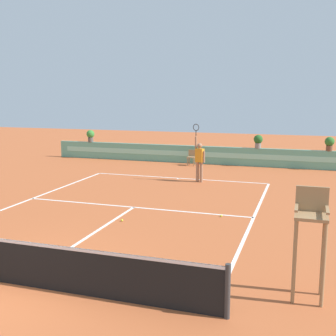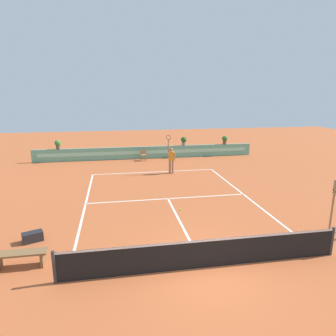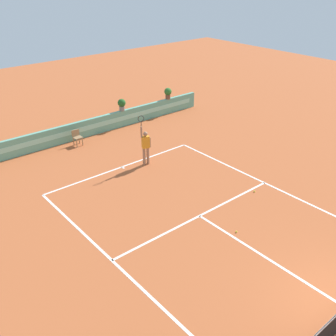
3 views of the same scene
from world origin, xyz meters
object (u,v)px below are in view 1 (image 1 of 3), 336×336
Objects in this scene: tennis_ball_near_baseline at (221,216)px; potted_plant_far_left at (91,135)px; potted_plant_right at (258,141)px; potted_plant_far_right at (330,143)px; tennis_ball_mid_court at (122,220)px; umpire_chair at (310,230)px; ball_kid_chair at (192,157)px; tennis_player at (199,159)px.

potted_plant_far_left reaches higher than tennis_ball_near_baseline.
potted_plant_right is 1.00× the size of potted_plant_far_right.
potted_plant_right is 10.08m from potted_plant_far_left.
umpire_chair is at bearing -32.64° from tennis_ball_mid_court.
ball_kid_chair reaches higher than tennis_ball_mid_court.
potted_plant_right reaches higher than tennis_ball_near_baseline.
tennis_player is at bearing -138.23° from potted_plant_far_right.
umpire_chair is at bearing -93.74° from potted_plant_far_right.
umpire_chair is 11.12m from tennis_player.
tennis_player reaches higher than potted_plant_right.
tennis_ball_mid_court is 0.09× the size of potted_plant_far_left.
potted_plant_far_right is (6.42, 11.65, 1.38)m from tennis_ball_mid_court.
potted_plant_far_left is (-7.26, 11.65, 1.38)m from tennis_ball_mid_court.
ball_kid_chair is 3.68m from potted_plant_right.
umpire_chair reaches higher than tennis_ball_mid_court.
tennis_player is at bearing 83.06° from tennis_ball_mid_court.
potted_plant_right is (0.00, 10.22, 1.38)m from tennis_ball_near_baseline.
potted_plant_right reaches higher than tennis_ball_mid_court.
tennis_ball_near_baseline is (3.49, -9.49, -0.44)m from ball_kid_chair.
potted_plant_right is (2.01, 5.01, 0.36)m from tennis_player.
potted_plant_far_right is at bearing 70.56° from tennis_ball_near_baseline.
potted_plant_far_right is 1.00× the size of potted_plant_far_left.
ball_kid_chair is at bearing 110.18° from tennis_ball_near_baseline.
umpire_chair is 5.72m from tennis_ball_near_baseline.
potted_plant_far_left is at bearing 148.15° from tennis_player.
tennis_player is at bearing -31.85° from potted_plant_far_left.
ball_kid_chair is at bearing -168.15° from potted_plant_right.
umpire_chair reaches higher than tennis_ball_near_baseline.
tennis_player is 5.67m from tennis_ball_near_baseline.
umpire_chair is 2.96× the size of potted_plant_right.
potted_plant_far_left is at bearing 173.67° from ball_kid_chair.
tennis_ball_mid_court is at bearing -96.94° from tennis_player.
umpire_chair is at bearing -67.03° from ball_kid_chair.
ball_kid_chair is 7.19m from potted_plant_far_right.
tennis_player is at bearing 111.10° from tennis_ball_near_baseline.
tennis_ball_near_baseline is 0.09× the size of potted_plant_far_left.
umpire_chair is 19.75m from potted_plant_far_left.
potted_plant_right reaches higher than ball_kid_chair.
potted_plant_far_right and potted_plant_far_left have the same top height.
tennis_player is 3.57× the size of potted_plant_far_right.
tennis_player is 3.57× the size of potted_plant_right.
potted_plant_right is at bearing 68.16° from tennis_player.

